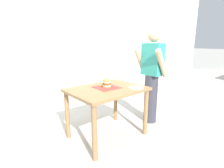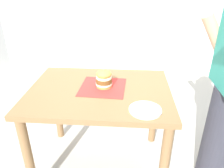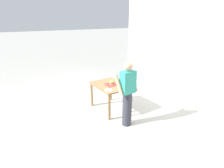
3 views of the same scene
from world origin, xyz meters
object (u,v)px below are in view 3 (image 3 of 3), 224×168
Objects in this scene: sandwich at (112,82)px; side_plate_with_forks at (108,90)px; diner_across_table at (127,93)px; pickle_spear at (114,83)px; patio_table at (110,89)px.

side_plate_with_forks is at bearing 43.93° from sandwich.
pickle_spear is at bearing -104.74° from diner_across_table.
sandwich is 2.04× the size of pickle_spear.
sandwich is (-0.04, 0.03, 0.21)m from patio_table.
sandwich is 0.11m from pickle_spear.
sandwich is 0.93m from diner_across_table.
diner_across_table is (0.11, 0.95, 0.22)m from patio_table.
sandwich reaches higher than side_plate_with_forks.
pickle_spear is at bearing 174.44° from patio_table.
sandwich is 0.82× the size of side_plate_with_forks.
diner_across_table reaches higher than patio_table.
pickle_spear is (-0.13, 0.01, 0.15)m from patio_table.
patio_table is 5.10× the size of side_plate_with_forks.
diner_across_table reaches higher than sandwich.
sandwich reaches higher than patio_table.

